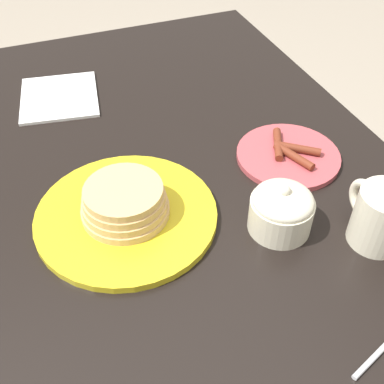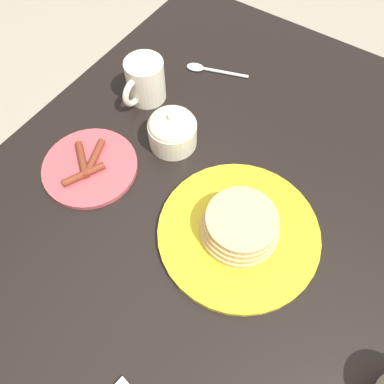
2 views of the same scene
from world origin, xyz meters
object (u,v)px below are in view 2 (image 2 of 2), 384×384
(pancake_plate, at_px, (239,229))
(side_plate_bacon, at_px, (89,168))
(spoon, at_px, (206,69))
(sugar_bowl, at_px, (172,130))
(coffee_mug, at_px, (145,81))

(pancake_plate, xyz_separation_m, side_plate_bacon, (0.04, -0.31, -0.01))
(spoon, bearing_deg, pancake_plate, 40.38)
(side_plate_bacon, bearing_deg, sugar_bowl, 146.15)
(pancake_plate, relative_size, side_plate_bacon, 1.54)
(coffee_mug, distance_m, spoon, 0.16)
(pancake_plate, xyz_separation_m, sugar_bowl, (-0.10, -0.21, 0.02))
(pancake_plate, bearing_deg, spoon, -139.62)
(spoon, bearing_deg, coffee_mug, -23.83)
(side_plate_bacon, height_order, spoon, side_plate_bacon)
(spoon, bearing_deg, side_plate_bacon, -6.38)
(pancake_plate, relative_size, spoon, 1.98)
(sugar_bowl, bearing_deg, coffee_mug, -120.36)
(side_plate_bacon, height_order, coffee_mug, coffee_mug)
(side_plate_bacon, relative_size, spoon, 1.28)
(coffee_mug, bearing_deg, pancake_plate, 62.50)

